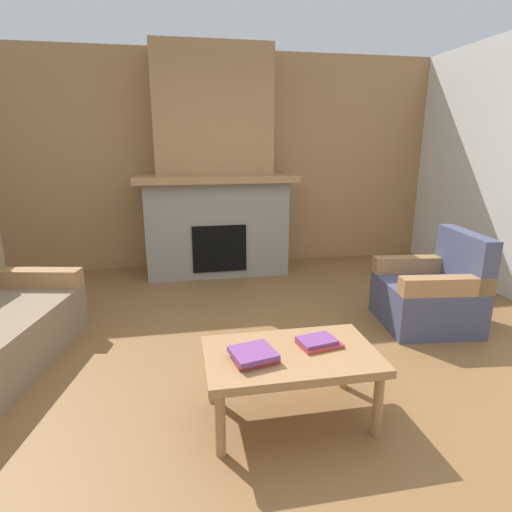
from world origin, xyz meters
TOP-DOWN VIEW (x-y plane):
  - ground at (0.00, 0.00)m, footprint 9.00×9.00m
  - wall_back_wood_panel at (0.00, 3.00)m, footprint 6.00×0.12m
  - fireplace at (0.00, 2.62)m, footprint 1.90×0.82m
  - armchair at (1.74, 0.60)m, footprint 0.84×0.84m
  - coffee_table at (0.14, -0.45)m, footprint 1.00×0.60m
  - book_stack_near_edge at (-0.09, -0.51)m, footprint 0.28×0.26m
  - book_stack_center at (0.32, -0.40)m, footprint 0.27×0.21m

SIDE VIEW (x-z plane):
  - ground at x=0.00m, z-range 0.00..0.00m
  - armchair at x=1.74m, z-range -0.13..0.72m
  - coffee_table at x=0.14m, z-range 0.16..0.59m
  - book_stack_center at x=0.32m, z-range 0.43..0.47m
  - book_stack_near_edge at x=-0.09m, z-range 0.43..0.49m
  - fireplace at x=0.00m, z-range -0.19..2.51m
  - wall_back_wood_panel at x=0.00m, z-range 0.00..2.70m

